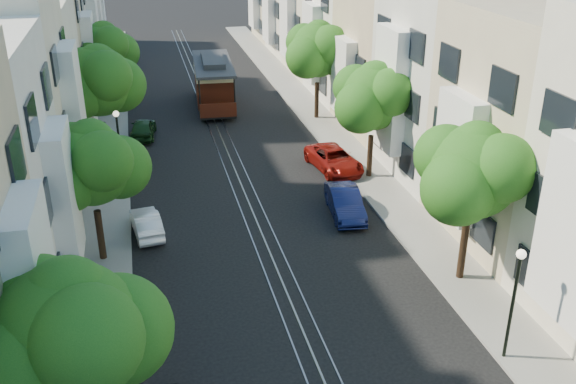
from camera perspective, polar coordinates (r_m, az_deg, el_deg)
ground at (r=42.25m, az=-5.83°, el=4.58°), size 200.00×200.00×0.00m
sidewalk_east at (r=43.68m, az=3.66°, el=5.42°), size 2.50×80.00×0.12m
sidewalk_west at (r=42.00m, az=-15.68°, el=3.74°), size 2.50×80.00×0.12m
rail_left at (r=42.19m, az=-6.57°, el=4.53°), size 0.06×80.00×0.02m
rail_slot at (r=42.25m, az=-5.83°, el=4.60°), size 0.06×80.00×0.02m
rail_right at (r=42.32m, az=-5.09°, el=4.66°), size 0.06×80.00×0.02m
lane_line at (r=42.25m, az=-5.83°, el=4.59°), size 0.08×80.00×0.01m
townhouses_east at (r=43.76m, az=9.82°, el=12.13°), size 7.75×72.00×12.00m
townhouses_west at (r=41.02m, az=-23.01°, el=9.58°), size 7.75×72.00×11.76m
tree_e_b at (r=25.65m, az=16.25°, el=1.54°), size 4.93×4.08×6.68m
tree_e_c at (r=35.08m, az=7.68°, el=8.22°), size 4.84×3.99×6.52m
tree_e_d at (r=45.14m, az=2.74°, el=12.41°), size 5.01×4.16×6.85m
tree_w_a at (r=16.64m, az=-18.75°, el=-12.20°), size 4.93×4.08×6.68m
tree_w_b at (r=27.37m, az=-16.99°, el=2.15°), size 4.72×3.87×6.27m
tree_w_c at (r=37.64m, az=-16.46°, el=9.30°), size 5.13×4.28×7.09m
tree_w_d at (r=48.45m, az=-16.00°, el=12.03°), size 4.84×3.99×6.52m
lamp_east at (r=22.29m, az=19.55°, el=-8.07°), size 0.32×0.32×4.16m
lamp_west at (r=35.38m, az=-14.83°, el=4.76°), size 0.32×0.32×4.16m
cable_car at (r=49.16m, az=-6.63°, el=9.87°), size 3.32×9.01×3.40m
parked_car_e_mid at (r=31.85m, az=5.08°, el=-0.95°), size 1.87×4.23×1.35m
parked_car_e_far at (r=37.23m, az=4.11°, el=2.91°), size 2.76×4.89×1.29m
parked_car_w_mid at (r=30.72m, az=-12.48°, el=-2.72°), size 1.60×3.51×1.12m
parked_car_w_far at (r=43.44m, az=-12.77°, el=5.56°), size 1.96×3.95×1.30m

